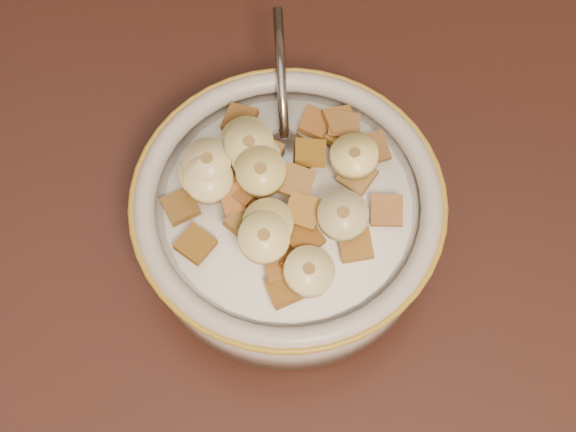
# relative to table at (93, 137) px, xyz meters

# --- Properties ---
(floor) EXTENTS (4.00, 4.50, 0.10)m
(floor) POSITION_rel_table_xyz_m (0.00, 0.00, -0.78)
(floor) COLOR #422816
(floor) RESTS_ON ground
(table) EXTENTS (1.40, 0.90, 0.04)m
(table) POSITION_rel_table_xyz_m (0.00, 0.00, 0.00)
(table) COLOR black
(table) RESTS_ON floor
(cereal_bowl) EXTENTS (0.19, 0.19, 0.05)m
(cereal_bowl) POSITION_rel_table_xyz_m (0.17, -0.06, 0.04)
(cereal_bowl) COLOR #B8B6B3
(cereal_bowl) RESTS_ON table
(milk) EXTENTS (0.16, 0.16, 0.00)m
(milk) POSITION_rel_table_xyz_m (0.17, -0.06, 0.07)
(milk) COLOR white
(milk) RESTS_ON cereal_bowl
(spoon) EXTENTS (0.05, 0.05, 0.01)m
(spoon) POSITION_rel_table_xyz_m (0.16, -0.03, 0.07)
(spoon) COLOR gray
(spoon) RESTS_ON cereal_bowl
(cereal_square_0) EXTENTS (0.03, 0.03, 0.01)m
(cereal_square_0) POSITION_rel_table_xyz_m (0.18, -0.12, 0.08)
(cereal_square_0) COLOR brown
(cereal_square_0) RESTS_ON milk
(cereal_square_1) EXTENTS (0.02, 0.02, 0.01)m
(cereal_square_1) POSITION_rel_table_xyz_m (0.17, -0.05, 0.09)
(cereal_square_1) COLOR brown
(cereal_square_1) RESTS_ON milk
(cereal_square_2) EXTENTS (0.03, 0.03, 0.01)m
(cereal_square_2) POSITION_rel_table_xyz_m (0.14, -0.06, 0.09)
(cereal_square_2) COLOR brown
(cereal_square_2) RESTS_ON milk
(cereal_square_3) EXTENTS (0.03, 0.03, 0.01)m
(cereal_square_3) POSITION_rel_table_xyz_m (0.19, -0.00, 0.07)
(cereal_square_3) COLOR olive
(cereal_square_3) RESTS_ON milk
(cereal_square_4) EXTENTS (0.02, 0.02, 0.01)m
(cereal_square_4) POSITION_rel_table_xyz_m (0.17, -0.02, 0.08)
(cereal_square_4) COLOR #8E6218
(cereal_square_4) RESTS_ON milk
(cereal_square_5) EXTENTS (0.03, 0.03, 0.01)m
(cereal_square_5) POSITION_rel_table_xyz_m (0.18, -0.08, 0.08)
(cereal_square_5) COLOR #8E5C1B
(cereal_square_5) RESTS_ON milk
(cereal_square_6) EXTENTS (0.03, 0.03, 0.01)m
(cereal_square_6) POSITION_rel_table_xyz_m (0.21, -0.01, 0.08)
(cereal_square_6) COLOR brown
(cereal_square_6) RESTS_ON milk
(cereal_square_7) EXTENTS (0.02, 0.02, 0.01)m
(cereal_square_7) POSITION_rel_table_xyz_m (0.19, 0.00, 0.08)
(cereal_square_7) COLOR #906028
(cereal_square_7) RESTS_ON milk
(cereal_square_8) EXTENTS (0.03, 0.03, 0.01)m
(cereal_square_8) POSITION_rel_table_xyz_m (0.14, -0.05, 0.09)
(cereal_square_8) COLOR brown
(cereal_square_8) RESTS_ON milk
(cereal_square_9) EXTENTS (0.02, 0.02, 0.01)m
(cereal_square_9) POSITION_rel_table_xyz_m (0.12, -0.01, 0.07)
(cereal_square_9) COLOR brown
(cereal_square_9) RESTS_ON milk
(cereal_square_10) EXTENTS (0.03, 0.03, 0.01)m
(cereal_square_10) POSITION_rel_table_xyz_m (0.19, 0.01, 0.08)
(cereal_square_10) COLOR brown
(cereal_square_10) RESTS_ON milk
(cereal_square_11) EXTENTS (0.03, 0.03, 0.01)m
(cereal_square_11) POSITION_rel_table_xyz_m (0.22, -0.08, 0.07)
(cereal_square_11) COLOR olive
(cereal_square_11) RESTS_ON milk
(cereal_square_12) EXTENTS (0.03, 0.03, 0.01)m
(cereal_square_12) POSITION_rel_table_xyz_m (0.16, -0.09, 0.08)
(cereal_square_12) COLOR brown
(cereal_square_12) RESTS_ON milk
(cereal_square_13) EXTENTS (0.03, 0.03, 0.01)m
(cereal_square_13) POSITION_rel_table_xyz_m (0.13, -0.03, 0.08)
(cereal_square_13) COLOR brown
(cereal_square_13) RESTS_ON milk
(cereal_square_14) EXTENTS (0.03, 0.03, 0.01)m
(cereal_square_14) POSITION_rel_table_xyz_m (0.21, -0.03, 0.08)
(cereal_square_14) COLOR brown
(cereal_square_14) RESTS_ON milk
(cereal_square_15) EXTENTS (0.02, 0.02, 0.01)m
(cereal_square_15) POSITION_rel_table_xyz_m (0.18, -0.07, 0.09)
(cereal_square_15) COLOR olive
(cereal_square_15) RESTS_ON milk
(cereal_square_16) EXTENTS (0.02, 0.02, 0.01)m
(cereal_square_16) POSITION_rel_table_xyz_m (0.23, -0.05, 0.08)
(cereal_square_16) COLOR brown
(cereal_square_16) RESTS_ON milk
(cereal_square_17) EXTENTS (0.03, 0.03, 0.01)m
(cereal_square_17) POSITION_rel_table_xyz_m (0.15, -0.08, 0.08)
(cereal_square_17) COLOR olive
(cereal_square_17) RESTS_ON milk
(cereal_square_18) EXTENTS (0.02, 0.02, 0.01)m
(cereal_square_18) POSITION_rel_table_xyz_m (0.15, -0.03, 0.08)
(cereal_square_18) COLOR olive
(cereal_square_18) RESTS_ON milk
(cereal_square_19) EXTENTS (0.03, 0.03, 0.01)m
(cereal_square_19) POSITION_rel_table_xyz_m (0.17, -0.10, 0.08)
(cereal_square_19) COLOR #98562A
(cereal_square_19) RESTS_ON milk
(cereal_square_20) EXTENTS (0.03, 0.03, 0.01)m
(cereal_square_20) POSITION_rel_table_xyz_m (0.12, -0.10, 0.07)
(cereal_square_20) COLOR brown
(cereal_square_20) RESTS_ON milk
(cereal_square_21) EXTENTS (0.03, 0.03, 0.01)m
(cereal_square_21) POSITION_rel_table_xyz_m (0.14, -0.07, 0.09)
(cereal_square_21) COLOR #985A2E
(cereal_square_21) RESTS_ON milk
(cereal_square_22) EXTENTS (0.03, 0.03, 0.01)m
(cereal_square_22) POSITION_rel_table_xyz_m (0.13, -0.05, 0.08)
(cereal_square_22) COLOR olive
(cereal_square_22) RESTS_ON milk
(cereal_square_23) EXTENTS (0.03, 0.03, 0.01)m
(cereal_square_23) POSITION_rel_table_xyz_m (0.19, -0.10, 0.08)
(cereal_square_23) COLOR brown
(cereal_square_23) RESTS_ON milk
(cereal_square_24) EXTENTS (0.03, 0.03, 0.01)m
(cereal_square_24) POSITION_rel_table_xyz_m (0.10, -0.08, 0.07)
(cereal_square_24) COLOR brown
(cereal_square_24) RESTS_ON milk
(cereal_square_25) EXTENTS (0.02, 0.02, 0.01)m
(cereal_square_25) POSITION_rel_table_xyz_m (0.17, 0.00, 0.07)
(cereal_square_25) COLOR brown
(cereal_square_25) RESTS_ON milk
(banana_slice_0) EXTENTS (0.04, 0.04, 0.01)m
(banana_slice_0) POSITION_rel_table_xyz_m (0.14, -0.04, 0.09)
(banana_slice_0) COLOR #E1D48A
(banana_slice_0) RESTS_ON milk
(banana_slice_1) EXTENTS (0.04, 0.04, 0.01)m
(banana_slice_1) POSITION_rel_table_xyz_m (0.11, -0.06, 0.09)
(banana_slice_1) COLOR #CFC58B
(banana_slice_1) RESTS_ON milk
(banana_slice_2) EXTENTS (0.04, 0.04, 0.01)m
(banana_slice_2) POSITION_rel_table_xyz_m (0.14, -0.04, 0.10)
(banana_slice_2) COLOR #D0C98A
(banana_slice_2) RESTS_ON milk
(banana_slice_3) EXTENTS (0.04, 0.04, 0.02)m
(banana_slice_3) POSITION_rel_table_xyz_m (0.16, -0.09, 0.09)
(banana_slice_3) COLOR tan
(banana_slice_3) RESTS_ON milk
(banana_slice_4) EXTENTS (0.04, 0.04, 0.01)m
(banana_slice_4) POSITION_rel_table_xyz_m (0.12, -0.06, 0.09)
(banana_slice_4) COLOR beige
(banana_slice_4) RESTS_ON milk
(banana_slice_5) EXTENTS (0.04, 0.04, 0.01)m
(banana_slice_5) POSITION_rel_table_xyz_m (0.20, -0.07, 0.10)
(banana_slice_5) COLOR #D3C787
(banana_slice_5) RESTS_ON milk
(banana_slice_6) EXTENTS (0.04, 0.04, 0.01)m
(banana_slice_6) POSITION_rel_table_xyz_m (0.20, -0.02, 0.09)
(banana_slice_6) COLOR #ECCE81
(banana_slice_6) RESTS_ON milk
(banana_slice_7) EXTENTS (0.04, 0.04, 0.02)m
(banana_slice_7) POSITION_rel_table_xyz_m (0.13, -0.03, 0.09)
(banana_slice_7) COLOR #E2D66E
(banana_slice_7) RESTS_ON milk
(banana_slice_8) EXTENTS (0.04, 0.04, 0.01)m
(banana_slice_8) POSITION_rel_table_xyz_m (0.16, -0.10, 0.10)
(banana_slice_8) COLOR #FDEC91
(banana_slice_8) RESTS_ON milk
(banana_slice_9) EXTENTS (0.04, 0.04, 0.02)m
(banana_slice_9) POSITION_rel_table_xyz_m (0.19, -0.11, 0.08)
(banana_slice_9) COLOR #FEEF9A
(banana_slice_9) RESTS_ON milk
(banana_slice_10) EXTENTS (0.03, 0.03, 0.01)m
(banana_slice_10) POSITION_rel_table_xyz_m (0.15, -0.05, 0.10)
(banana_slice_10) COLOR #DACC69
(banana_slice_10) RESTS_ON milk
(banana_slice_11) EXTENTS (0.04, 0.04, 0.01)m
(banana_slice_11) POSITION_rel_table_xyz_m (0.11, -0.05, 0.09)
(banana_slice_11) COLOR beige
(banana_slice_11) RESTS_ON milk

